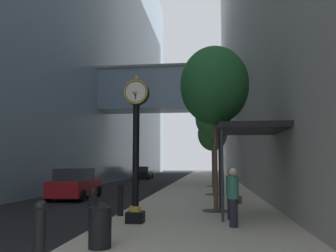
% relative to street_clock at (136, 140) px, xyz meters
% --- Properties ---
extents(ground_plane, '(110.00, 110.00, 0.00)m').
position_rel_street_clock_xyz_m(ground_plane, '(-1.06, 20.11, -2.81)').
color(ground_plane, black).
rests_on(ground_plane, ground).
extents(sidewalk_right, '(6.21, 80.00, 0.14)m').
position_rel_street_clock_xyz_m(sidewalk_right, '(2.04, 23.11, -2.74)').
color(sidewalk_right, '#BCB29E').
rests_on(sidewalk_right, ground).
extents(building_block_left, '(22.22, 80.00, 35.55)m').
position_rel_street_clock_xyz_m(building_block_left, '(-12.20, 23.09, 14.91)').
color(building_block_left, '#849EB2').
rests_on(building_block_left, ground).
extents(street_clock, '(0.84, 0.55, 4.84)m').
position_rel_street_clock_xyz_m(street_clock, '(0.00, 0.00, 0.00)').
color(street_clock, black).
rests_on(street_clock, sidewalk_right).
extents(bollard_nearest, '(0.23, 0.23, 1.20)m').
position_rel_street_clock_xyz_m(bollard_nearest, '(-0.86, -4.71, -2.04)').
color(bollard_nearest, black).
rests_on(bollard_nearest, sidewalk_right).
extents(bollard_second, '(0.23, 0.23, 1.20)m').
position_rel_street_clock_xyz_m(bollard_second, '(-0.86, -1.66, -2.04)').
color(bollard_second, black).
rests_on(bollard_second, sidewalk_right).
extents(bollard_third, '(0.23, 0.23, 1.20)m').
position_rel_street_clock_xyz_m(bollard_third, '(-0.86, 1.38, -2.04)').
color(bollard_third, black).
rests_on(bollard_third, sidewalk_right).
extents(street_tree_near, '(2.83, 2.83, 6.75)m').
position_rel_street_clock_xyz_m(street_tree_near, '(2.64, 3.01, 2.44)').
color(street_tree_near, '#333335').
rests_on(street_tree_near, sidewalk_right).
extents(street_tree_mid_near, '(2.18, 2.18, 5.88)m').
position_rel_street_clock_xyz_m(street_tree_mid_near, '(2.64, 10.10, 1.92)').
color(street_tree_mid_near, '#333335').
rests_on(street_tree_mid_near, sidewalk_right).
extents(street_tree_mid_far, '(2.40, 2.40, 5.62)m').
position_rel_street_clock_xyz_m(street_tree_mid_far, '(2.64, 17.20, 1.55)').
color(street_tree_mid_far, '#333335').
rests_on(street_tree_mid_far, sidewalk_right).
extents(trash_bin, '(0.53, 0.53, 1.05)m').
position_rel_street_clock_xyz_m(trash_bin, '(-0.08, -3.37, -2.13)').
color(trash_bin, black).
rests_on(trash_bin, sidewalk_right).
extents(pedestrian_walking, '(0.51, 0.50, 1.77)m').
position_rel_street_clock_xyz_m(pedestrian_walking, '(3.12, -0.40, -1.72)').
color(pedestrian_walking, '#23232D').
rests_on(pedestrian_walking, sidewalk_right).
extents(pedestrian_by_clock, '(0.47, 0.47, 1.75)m').
position_rel_street_clock_xyz_m(pedestrian_by_clock, '(3.12, 0.94, -1.73)').
color(pedestrian_by_clock, '#23232D').
rests_on(pedestrian_by_clock, sidewalk_right).
extents(storefront_awning, '(2.40, 3.60, 3.30)m').
position_rel_street_clock_xyz_m(storefront_awning, '(3.90, 2.11, 0.48)').
color(storefront_awning, black).
rests_on(storefront_awning, sidewalk_right).
extents(car_red_near, '(2.13, 4.24, 1.73)m').
position_rel_street_clock_xyz_m(car_red_near, '(-5.24, 7.97, -1.97)').
color(car_red_near, '#AD191E').
rests_on(car_red_near, ground).
extents(car_black_mid, '(2.04, 4.17, 1.55)m').
position_rel_street_clock_xyz_m(car_black_mid, '(-5.87, 31.75, -2.05)').
color(car_black_mid, black).
rests_on(car_black_mid, ground).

